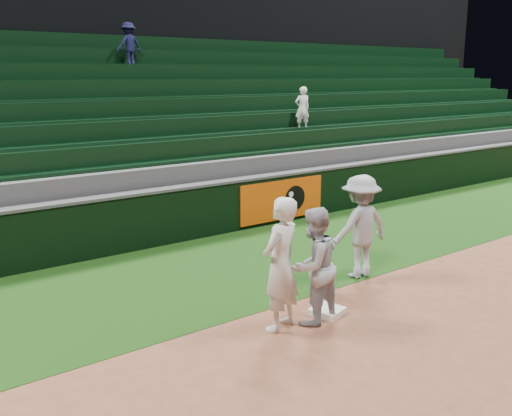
{
  "coord_description": "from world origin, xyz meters",
  "views": [
    {
      "loc": [
        -5.95,
        -5.78,
        3.67
      ],
      "look_at": [
        0.13,
        2.3,
        1.3
      ],
      "focal_mm": 40.0,
      "sensor_mm": 36.0,
      "label": 1
    }
  ],
  "objects": [
    {
      "name": "stadium_seating",
      "position": [
        -0.01,
        8.97,
        1.7
      ],
      "size": [
        36.0,
        5.95,
        5.15
      ],
      "color": "#3E3E41",
      "rests_on": "ground"
    },
    {
      "name": "base_coach",
      "position": [
        1.63,
        1.12,
        0.96
      ],
      "size": [
        1.28,
        0.8,
        1.91
      ],
      "primitive_type": "imported",
      "rotation": [
        0.0,
        0.0,
        3.06
      ],
      "color": "#9B9EA8",
      "rests_on": "foul_grass"
    },
    {
      "name": "field_wall",
      "position": [
        0.03,
        5.2,
        0.63
      ],
      "size": [
        36.0,
        0.45,
        1.25
      ],
      "color": "black",
      "rests_on": "ground"
    },
    {
      "name": "first_base",
      "position": [
        -0.04,
        0.21,
        0.05
      ],
      "size": [
        0.55,
        0.55,
        0.1
      ],
      "primitive_type": "cube",
      "rotation": [
        0.0,
        0.0,
        0.27
      ],
      "color": "white",
      "rests_on": "ground"
    },
    {
      "name": "upper_deck",
      "position": [
        0.0,
        17.45,
        6.0
      ],
      "size": [
        40.0,
        12.0,
        12.0
      ],
      "primitive_type": "cube",
      "color": "black",
      "rests_on": "ground"
    },
    {
      "name": "first_baseman",
      "position": [
        -0.95,
        0.27,
        1.0
      ],
      "size": [
        0.84,
        0.68,
        1.99
      ],
      "primitive_type": "imported",
      "rotation": [
        0.0,
        0.0,
        3.47
      ],
      "color": "silver",
      "rests_on": "ground"
    },
    {
      "name": "baserunner",
      "position": [
        -0.42,
        0.15,
        0.89
      ],
      "size": [
        0.95,
        0.79,
        1.79
      ],
      "primitive_type": "imported",
      "rotation": [
        0.0,
        0.0,
        3.28
      ],
      "color": "#A9AAB4",
      "rests_on": "ground"
    },
    {
      "name": "ground",
      "position": [
        0.0,
        0.0,
        0.0
      ],
      "size": [
        70.0,
        70.0,
        0.0
      ],
      "primitive_type": "plane",
      "color": "brown",
      "rests_on": "ground"
    },
    {
      "name": "foul_grass",
      "position": [
        0.0,
        3.0,
        0.0
      ],
      "size": [
        36.0,
        4.2,
        0.01
      ],
      "primitive_type": "cube",
      "color": "black",
      "rests_on": "ground"
    }
  ]
}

